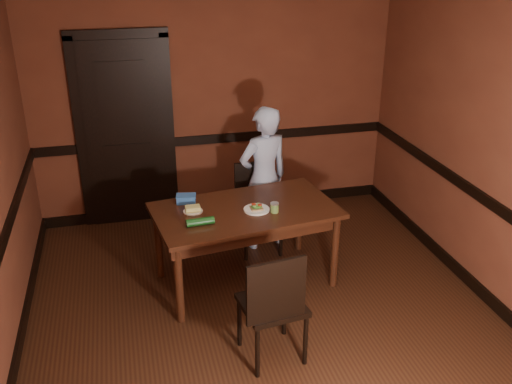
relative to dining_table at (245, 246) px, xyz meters
name	(u,v)px	position (x,y,z in m)	size (l,w,h in m)	color
floor	(266,320)	(0.03, -0.65, -0.38)	(4.00, 4.50, 0.01)	black
wall_back	(215,100)	(0.03, 1.60, 0.97)	(4.00, 0.02, 2.70)	#5D2C1C
wall_front	(409,377)	(0.03, -2.90, 0.97)	(4.00, 0.02, 2.70)	#5D2C1C
wall_right	(499,152)	(2.03, -0.65, 0.97)	(0.02, 4.50, 2.70)	#5D2C1C
dado_back	(216,139)	(0.03, 1.59, 0.52)	(4.00, 0.03, 0.10)	black
dado_right	(488,201)	(2.01, -0.65, 0.52)	(0.03, 4.50, 0.10)	black
baseboard_back	(218,205)	(0.03, 1.59, -0.32)	(4.00, 0.03, 0.12)	black
baseboard_left	(18,352)	(-1.96, -0.65, -0.32)	(0.03, 4.50, 0.12)	black
baseboard_right	(473,284)	(2.01, -0.65, -0.32)	(0.03, 4.50, 0.12)	black
door	(125,129)	(-0.97, 1.57, 0.71)	(1.05, 0.07, 2.20)	black
dining_table	(245,246)	(0.00, 0.00, 0.00)	(1.62, 0.91, 0.76)	black
chair_far	(259,210)	(0.27, 0.56, 0.07)	(0.42, 0.42, 0.91)	black
chair_near	(272,303)	(-0.04, -1.07, 0.10)	(0.45, 0.45, 0.96)	black
person	(264,179)	(0.34, 0.66, 0.37)	(0.55, 0.36, 1.51)	#A3B9DE
sandwich_plate	(257,209)	(0.09, -0.06, 0.40)	(0.23, 0.23, 0.06)	white
sauce_jar	(275,207)	(0.24, -0.13, 0.43)	(0.08, 0.08, 0.09)	#679141
cheese_saucer	(193,210)	(-0.47, 0.05, 0.40)	(0.17, 0.17, 0.05)	white
food_tub	(186,199)	(-0.50, 0.25, 0.42)	(0.20, 0.15, 0.08)	#336BBE
wrapped_veg	(200,222)	(-0.44, -0.23, 0.41)	(0.07, 0.07, 0.24)	#104013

